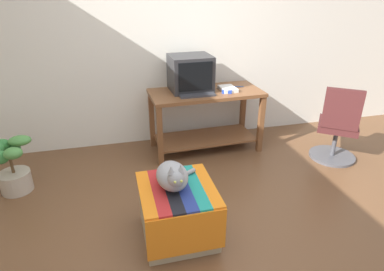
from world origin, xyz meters
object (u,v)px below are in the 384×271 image
(desk, at_px, (206,110))
(potted_plant, at_px, (12,167))
(office_chair, at_px, (337,129))
(cat, at_px, (173,176))
(stapler, at_px, (227,92))
(tv_monitor, at_px, (190,74))
(keyboard, at_px, (197,95))
(ottoman_with_blanket, at_px, (178,212))
(book, at_px, (228,89))

(desk, bearing_deg, potted_plant, -170.02)
(office_chair, bearing_deg, desk, 11.26)
(cat, bearing_deg, stapler, 52.74)
(tv_monitor, height_order, keyboard, tv_monitor)
(tv_monitor, height_order, cat, tv_monitor)
(desk, height_order, ottoman_with_blanket, desk)
(tv_monitor, bearing_deg, keyboard, -87.31)
(keyboard, xyz_separation_m, stapler, (0.35, 0.00, 0.01))
(tv_monitor, relative_size, office_chair, 0.54)
(tv_monitor, xyz_separation_m, stapler, (0.37, -0.22, -0.18))
(tv_monitor, bearing_deg, cat, -110.79)
(stapler, bearing_deg, office_chair, -99.70)
(desk, xyz_separation_m, book, (0.26, -0.04, 0.26))
(keyboard, distance_m, stapler, 0.35)
(keyboard, height_order, stapler, stapler)
(desk, relative_size, tv_monitor, 2.74)
(desk, xyz_separation_m, stapler, (0.21, -0.14, 0.26))
(potted_plant, bearing_deg, desk, 11.91)
(potted_plant, bearing_deg, book, 9.78)
(tv_monitor, height_order, ottoman_with_blanket, tv_monitor)
(potted_plant, distance_m, stapler, 2.35)
(ottoman_with_blanket, xyz_separation_m, potted_plant, (-1.42, 1.01, 0.04))
(desk, bearing_deg, cat, -117.42)
(desk, height_order, tv_monitor, tv_monitor)
(tv_monitor, height_order, book, tv_monitor)
(potted_plant, relative_size, office_chair, 0.64)
(desk, distance_m, stapler, 0.36)
(tv_monitor, relative_size, ottoman_with_blanket, 0.75)
(stapler, bearing_deg, cat, 159.90)
(keyboard, relative_size, potted_plant, 0.70)
(tv_monitor, distance_m, potted_plant, 2.09)
(cat, xyz_separation_m, stapler, (0.89, 1.29, 0.20))
(desk, bearing_deg, tv_monitor, 150.24)
(potted_plant, bearing_deg, ottoman_with_blanket, -35.40)
(book, bearing_deg, potted_plant, -172.07)
(stapler, bearing_deg, book, -11.39)
(keyboard, distance_m, book, 0.41)
(stapler, bearing_deg, keyboard, 104.72)
(keyboard, xyz_separation_m, ottoman_with_blanket, (-0.51, -1.31, -0.52))
(book, distance_m, potted_plant, 2.42)
(potted_plant, distance_m, office_chair, 3.45)
(desk, bearing_deg, office_chair, -27.60)
(tv_monitor, bearing_deg, desk, -29.76)
(tv_monitor, xyz_separation_m, ottoman_with_blanket, (-0.49, -1.54, -0.71))
(keyboard, height_order, office_chair, office_chair)
(office_chair, relative_size, stapler, 8.09)
(ottoman_with_blanket, relative_size, stapler, 5.82)
(book, xyz_separation_m, cat, (-0.94, -1.39, -0.20))
(book, height_order, office_chair, office_chair)
(keyboard, height_order, cat, keyboard)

